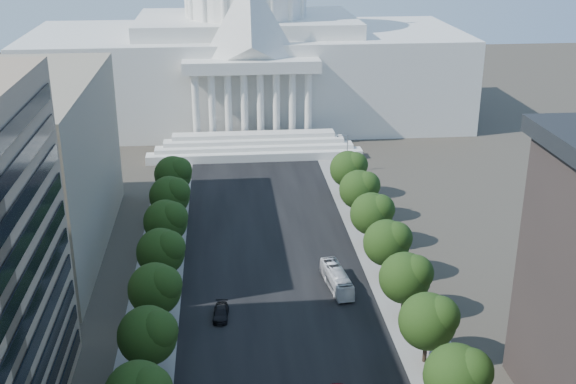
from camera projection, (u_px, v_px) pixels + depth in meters
name	position (u px, v px, depth m)	size (l,w,h in m)	color
road_asphalt	(273.00, 265.00, 122.25)	(30.00, 260.00, 0.01)	black
sidewalk_left	(159.00, 270.00, 120.58)	(8.00, 260.00, 0.02)	gray
sidewalk_right	(383.00, 260.00, 123.93)	(8.00, 260.00, 0.02)	gray
capitol	(247.00, 49.00, 203.08)	(120.00, 56.00, 73.00)	white
tree_l_e	(150.00, 334.00, 90.34)	(7.79, 7.60, 9.97)	#33261C
tree_l_f	(157.00, 288.00, 101.47)	(7.79, 7.60, 9.97)	#33261C
tree_l_g	(163.00, 251.00, 112.61)	(7.79, 7.60, 9.97)	#33261C
tree_l_h	(167.00, 220.00, 123.75)	(7.79, 7.60, 9.97)	#33261C
tree_l_i	(171.00, 195.00, 134.88)	(7.79, 7.60, 9.97)	#33261C
tree_l_j	(174.00, 173.00, 146.02)	(7.79, 7.60, 9.97)	#33261C
tree_r_d	(460.00, 375.00, 82.38)	(7.79, 7.60, 9.97)	#33261C
tree_r_e	(430.00, 320.00, 93.52)	(7.79, 7.60, 9.97)	#33261C
tree_r_f	(407.00, 277.00, 104.66)	(7.79, 7.60, 9.97)	#33261C
tree_r_g	(389.00, 242.00, 115.79)	(7.79, 7.60, 9.97)	#33261C
tree_r_h	(374.00, 213.00, 126.93)	(7.79, 7.60, 9.97)	#33261C
tree_r_i	(361.00, 188.00, 138.07)	(7.79, 7.60, 9.97)	#33261C
tree_r_j	(350.00, 168.00, 149.20)	(7.79, 7.60, 9.97)	#33261C
streetlight_c	(441.00, 323.00, 94.07)	(2.61, 0.44, 9.00)	gray
streetlight_d	(397.00, 242.00, 117.27)	(2.61, 0.44, 9.00)	gray
streetlight_e	(366.00, 187.00, 140.47)	(2.61, 0.44, 9.00)	gray
streetlight_f	(345.00, 148.00, 163.67)	(2.61, 0.44, 9.00)	gray
car_dark_b	(221.00, 313.00, 106.14)	(2.18, 5.37, 1.56)	black
city_bus	(337.00, 279.00, 114.27)	(2.62, 11.19, 3.12)	silver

